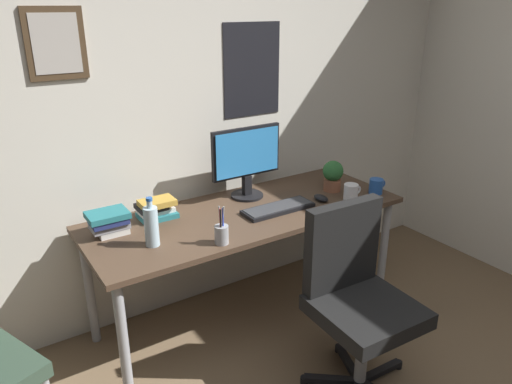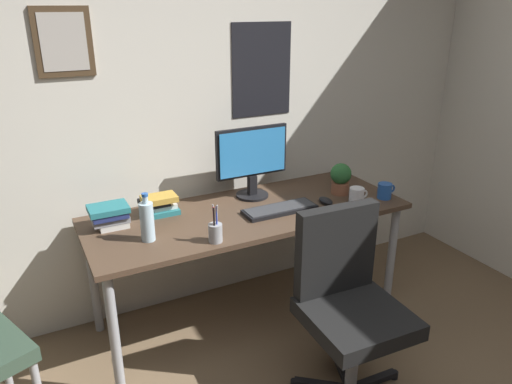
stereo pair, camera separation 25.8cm
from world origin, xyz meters
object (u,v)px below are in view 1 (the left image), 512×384
Objects in this scene: office_chair at (356,292)px; coffee_mug_near at (351,192)px; computer_mouse at (321,198)px; coffee_mug_far at (376,186)px; monitor at (246,159)px; potted_plant at (333,175)px; pen_cup at (222,233)px; book_stack_right at (109,222)px; keyboard at (278,208)px; book_stack_left at (156,209)px; water_bottle at (151,226)px.

office_chair is 0.74m from coffee_mug_near.
computer_mouse is 0.89× the size of coffee_mug_far.
potted_plant is (0.51, -0.21, -0.13)m from monitor.
book_stack_right is at bearing 136.77° from pen_cup.
computer_mouse is (0.30, -0.02, 0.01)m from keyboard.
office_chair reaches higher than pen_cup.
computer_mouse reaches higher than keyboard.
monitor is 2.24× the size of book_stack_left.
coffee_mug_far is 0.61× the size of book_stack_right.
computer_mouse is at bearing -4.61° from keyboard.
keyboard is 2.12× the size of book_stack_right.
coffee_mug_near is (0.49, -0.40, -0.19)m from monitor.
keyboard is (0.04, -0.28, -0.23)m from monitor.
office_chair is 4.75× the size of pen_cup.
coffee_mug_near is at bearing -4.84° from water_bottle.
coffee_mug_near is 1.15m from book_stack_left.
pen_cup is at bearing -168.36° from computer_mouse.
pen_cup reaches higher than coffee_mug_near.
office_chair is 1.16m from book_stack_left.
coffee_mug_far is 1.61m from book_stack_right.
book_stack_left is at bearing 161.51° from computer_mouse.
computer_mouse is 0.55× the size of pen_cup.
book_stack_left is (-1.10, 0.21, -0.05)m from potted_plant.
coffee_mug_far is at bearing -3.97° from water_bottle.
office_chair is at bearing -87.40° from monitor.
keyboard is at bearing -13.78° from book_stack_right.
keyboard is 2.10× the size of book_stack_left.
monitor is 0.80m from water_bottle.
office_chair is 7.71× the size of coffee_mug_far.
computer_mouse is 0.18m from coffee_mug_near.
water_bottle is 0.34m from pen_cup.
keyboard is at bearing -82.55° from monitor.
potted_plant is at bearing 15.24° from pen_cup.
office_chair is at bearing -89.52° from keyboard.
pen_cup is (-0.47, -0.18, 0.04)m from keyboard.
potted_plant is at bearing 29.63° from computer_mouse.
pen_cup is (-0.77, -0.16, 0.04)m from computer_mouse.
book_stack_right is (-0.91, 0.22, 0.06)m from keyboard.
book_stack_left is (-0.93, 0.31, 0.03)m from computer_mouse.
water_bottle is 2.03× the size of coffee_mug_near.
pen_cup is at bearing -29.93° from water_bottle.
coffee_mug_near is 0.61× the size of book_stack_right.
office_chair is 4.87× the size of potted_plant.
monitor reaches higher than coffee_mug_far.
pen_cup is (-1.15, -0.07, 0.01)m from coffee_mug_far.
monitor reaches higher than computer_mouse.
monitor is 1.07× the size of keyboard.
pen_cup is at bearing -176.53° from coffee_mug_far.
water_bottle is at bearing -157.94° from monitor.
monitor is (-0.04, 0.93, 0.44)m from office_chair.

